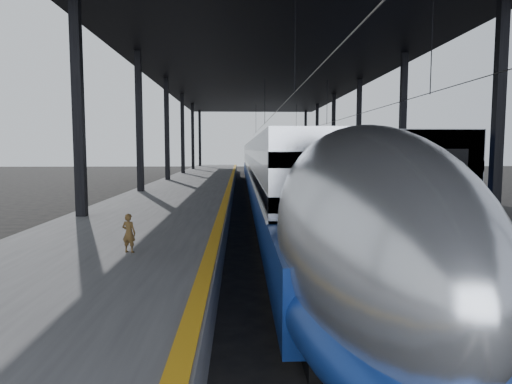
{
  "coord_description": "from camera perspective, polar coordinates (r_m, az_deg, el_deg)",
  "views": [
    {
      "loc": [
        -0.01,
        -11.78,
        3.44
      ],
      "look_at": [
        0.54,
        3.52,
        2.0
      ],
      "focal_mm": 32.0,
      "sensor_mm": 36.0,
      "label": 1
    }
  ],
  "objects": [
    {
      "name": "ground",
      "position": [
        12.27,
        -1.96,
        -10.91
      ],
      "size": [
        160.0,
        160.0,
        0.0
      ],
      "primitive_type": "plane",
      "color": "black",
      "rests_on": "ground"
    },
    {
      "name": "platform",
      "position": [
        32.1,
        -8.27,
        0.07
      ],
      "size": [
        6.0,
        80.0,
        1.0
      ],
      "primitive_type": "cube",
      "color": "#4C4C4F",
      "rests_on": "ground"
    },
    {
      "name": "yellow_strip",
      "position": [
        31.88,
        -3.27,
        0.99
      ],
      "size": [
        0.3,
        80.0,
        0.01
      ],
      "primitive_type": "cube",
      "color": "orange",
      "rests_on": "platform"
    },
    {
      "name": "rails",
      "position": [
        32.27,
        6.01,
        -0.63
      ],
      "size": [
        6.52,
        80.0,
        0.16
      ],
      "color": "slate",
      "rests_on": "ground"
    },
    {
      "name": "canopy",
      "position": [
        32.33,
        1.43,
        15.48
      ],
      "size": [
        18.0,
        75.0,
        9.47
      ],
      "color": "black",
      "rests_on": "ground"
    },
    {
      "name": "tgv_train",
      "position": [
        35.13,
        1.24,
        2.8
      ],
      "size": [
        2.77,
        65.2,
        3.97
      ],
      "color": "#ADAFB4",
      "rests_on": "ground"
    },
    {
      "name": "second_train",
      "position": [
        43.46,
        7.26,
        3.56
      ],
      "size": [
        3.0,
        56.05,
        4.14
      ],
      "color": "navy",
      "rests_on": "ground"
    },
    {
      "name": "child",
      "position": [
        11.22,
        -15.61,
        -4.96
      ],
      "size": [
        0.39,
        0.31,
        0.93
      ],
      "primitive_type": "imported",
      "rotation": [
        0.0,
        0.0,
        2.84
      ],
      "color": "#4F381A",
      "rests_on": "platform"
    }
  ]
}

